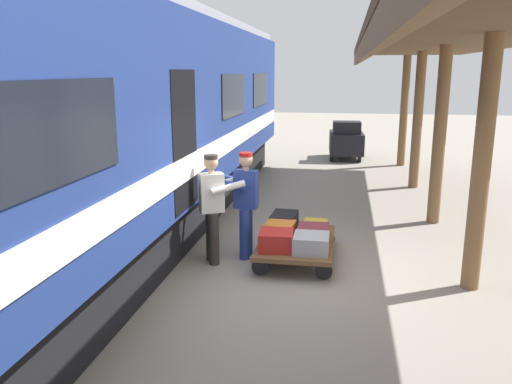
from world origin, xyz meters
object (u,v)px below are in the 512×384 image
object	(u,v)px
suitcase_yellow_case	(315,227)
luggage_cart	(297,243)
train_car	(87,131)
suitcase_black_hardshell	(284,222)
suitcase_gray_aluminum	(311,243)
baggage_tug	(346,141)
porter_in_overalls	(245,201)
porter_by_door	(213,205)
suitcase_burgundy_valise	(313,233)
suitcase_red_plastic	(276,241)
suitcase_orange_carryall	(280,231)

from	to	relation	value
suitcase_yellow_case	luggage_cart	bearing A→B (deg)	62.52
train_car	suitcase_black_hardshell	size ratio (longest dim) A/B	31.20
suitcase_gray_aluminum	baggage_tug	distance (m)	10.35
porter_in_overalls	porter_by_door	size ratio (longest dim) A/B	1.00
suitcase_burgundy_valise	porter_by_door	xyz separation A→B (m)	(1.52, 0.33, 0.48)
suitcase_black_hardshell	suitcase_burgundy_valise	world-z (taller)	suitcase_black_hardshell
porter_by_door	suitcase_red_plastic	bearing A→B (deg)	170.38
suitcase_burgundy_valise	baggage_tug	world-z (taller)	baggage_tug
luggage_cart	suitcase_yellow_case	distance (m)	0.58
suitcase_burgundy_valise	suitcase_yellow_case	size ratio (longest dim) A/B	0.99
suitcase_yellow_case	baggage_tug	world-z (taller)	baggage_tug
luggage_cart	suitcase_gray_aluminum	bearing A→B (deg)	117.48
suitcase_gray_aluminum	porter_by_door	xyz separation A→B (m)	(1.52, -0.17, 0.47)
porter_in_overalls	luggage_cart	bearing A→B (deg)	-179.07
suitcase_black_hardshell	suitcase_yellow_case	distance (m)	0.52
suitcase_gray_aluminum	porter_by_door	bearing A→B (deg)	-6.37
porter_by_door	suitcase_gray_aluminum	bearing A→B (deg)	173.63
porter_by_door	baggage_tug	xyz separation A→B (m)	(-2.01, -10.16, -0.30)
luggage_cart	suitcase_black_hardshell	distance (m)	0.59
suitcase_yellow_case	porter_in_overalls	size ratio (longest dim) A/B	0.29
suitcase_red_plastic	train_car	bearing A→B (deg)	3.66
suitcase_burgundy_valise	suitcase_yellow_case	bearing A→B (deg)	-90.00
baggage_tug	suitcase_red_plastic	bearing A→B (deg)	84.46
suitcase_gray_aluminum	suitcase_orange_carryall	xyz separation A→B (m)	(0.52, -0.50, 0.01)
suitcase_orange_carryall	porter_by_door	bearing A→B (deg)	18.20
train_car	porter_in_overalls	size ratio (longest dim) A/B	11.09
train_car	porter_by_door	bearing A→B (deg)	-169.02
porter_in_overalls	baggage_tug	bearing A→B (deg)	-99.07
train_car	suitcase_gray_aluminum	distance (m)	3.70
suitcase_orange_carryall	porter_in_overalls	distance (m)	0.73
suitcase_burgundy_valise	suitcase_yellow_case	distance (m)	0.50
suitcase_black_hardshell	suitcase_burgundy_valise	distance (m)	0.72
suitcase_burgundy_valise	baggage_tug	xyz separation A→B (m)	(-0.48, -9.83, 0.18)
luggage_cart	suitcase_burgundy_valise	world-z (taller)	suitcase_burgundy_valise
suitcase_orange_carryall	train_car	bearing A→B (deg)	13.62
suitcase_orange_carryall	baggage_tug	world-z (taller)	baggage_tug
porter_in_overalls	porter_by_door	bearing A→B (deg)	36.09
suitcase_orange_carryall	suitcase_black_hardshell	bearing A→B (deg)	-90.00
luggage_cart	porter_in_overalls	world-z (taller)	porter_in_overalls
suitcase_red_plastic	suitcase_orange_carryall	distance (m)	0.50
suitcase_red_plastic	suitcase_burgundy_valise	bearing A→B (deg)	-136.13
train_car	suitcase_burgundy_valise	world-z (taller)	train_car
suitcase_black_hardshell	suitcase_red_plastic	bearing A→B (deg)	90.00
porter_in_overalls	porter_by_door	xyz separation A→B (m)	(0.43, 0.32, 0.00)
suitcase_gray_aluminum	porter_in_overalls	world-z (taller)	porter_in_overalls
suitcase_burgundy_valise	porter_in_overalls	world-z (taller)	porter_in_overalls
train_car	suitcase_yellow_case	size ratio (longest dim) A/B	38.54
suitcase_black_hardshell	suitcase_gray_aluminum	size ratio (longest dim) A/B	1.15
suitcase_gray_aluminum	baggage_tug	size ratio (longest dim) A/B	0.30
luggage_cart	suitcase_red_plastic	world-z (taller)	suitcase_red_plastic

